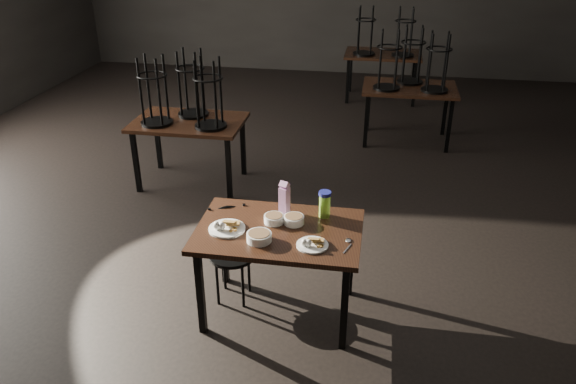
% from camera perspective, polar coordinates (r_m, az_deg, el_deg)
% --- Properties ---
extents(main_table, '(1.20, 0.80, 0.75)m').
position_cam_1_polar(main_table, '(4.12, -0.93, -4.72)').
color(main_table, black).
rests_on(main_table, ground).
extents(plate_left, '(0.27, 0.27, 0.09)m').
position_cam_1_polar(plate_left, '(4.08, -6.27, -3.54)').
color(plate_left, white).
rests_on(plate_left, main_table).
extents(plate_right, '(0.22, 0.22, 0.07)m').
position_cam_1_polar(plate_right, '(3.88, 2.46, -5.25)').
color(plate_right, white).
rests_on(plate_right, main_table).
extents(bowl_near, '(0.15, 0.15, 0.06)m').
position_cam_1_polar(bowl_near, '(4.15, -1.44, -2.72)').
color(bowl_near, white).
rests_on(bowl_near, main_table).
extents(bowl_far, '(0.15, 0.15, 0.06)m').
position_cam_1_polar(bowl_far, '(4.13, 0.60, -2.81)').
color(bowl_far, white).
rests_on(bowl_far, main_table).
extents(bowl_big, '(0.18, 0.18, 0.06)m').
position_cam_1_polar(bowl_big, '(3.93, -2.96, -4.56)').
color(bowl_big, white).
rests_on(bowl_big, main_table).
extents(juice_carton, '(0.09, 0.09, 0.27)m').
position_cam_1_polar(juice_carton, '(4.23, -0.37, -0.65)').
color(juice_carton, '#821771').
rests_on(juice_carton, main_table).
extents(water_bottle, '(0.12, 0.12, 0.21)m').
position_cam_1_polar(water_bottle, '(4.20, 3.74, -1.21)').
color(water_bottle, '#A1E242').
rests_on(water_bottle, main_table).
extents(spoon, '(0.06, 0.20, 0.01)m').
position_cam_1_polar(spoon, '(3.95, 6.14, -5.02)').
color(spoon, silver).
rests_on(spoon, main_table).
extents(bentwood_chair, '(0.41, 0.41, 0.77)m').
position_cam_1_polar(bentwood_chair, '(4.46, -5.85, -5.48)').
color(bentwood_chair, black).
rests_on(bentwood_chair, ground).
extents(bg_table_left, '(1.20, 0.80, 1.48)m').
position_cam_1_polar(bg_table_left, '(6.24, -10.14, 7.36)').
color(bg_table_left, black).
rests_on(bg_table_left, ground).
extents(bg_table_right, '(1.20, 0.80, 1.48)m').
position_cam_1_polar(bg_table_right, '(7.54, 12.29, 10.60)').
color(bg_table_right, black).
rests_on(bg_table_right, ground).
extents(bg_table_far, '(1.20, 0.80, 1.48)m').
position_cam_1_polar(bg_table_far, '(9.27, 9.65, 13.70)').
color(bg_table_far, black).
rests_on(bg_table_far, ground).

